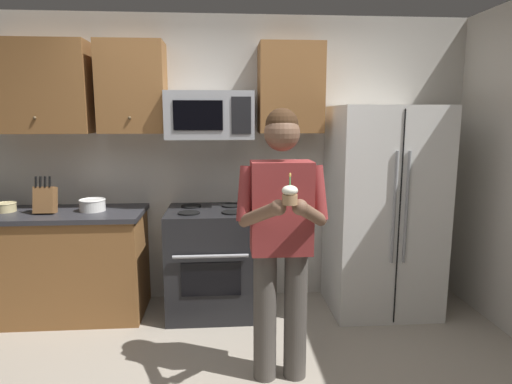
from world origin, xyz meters
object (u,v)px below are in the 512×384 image
bowl_small_colored (6,207)px  person (281,232)px  bowl_large_white (92,205)px  cupcake (290,195)px  refrigerator (383,210)px  microwave (210,115)px  oven_range (212,261)px  knife_block (45,200)px

bowl_small_colored → person: (2.19, -1.11, 0.03)m
bowl_large_white → cupcake: cupcake is taller
refrigerator → person: 1.45m
refrigerator → person: size_ratio=1.02×
bowl_large_white → person: 1.83m
microwave → bowl_small_colored: microwave is taller
bowl_large_white → person: (1.47, -1.09, 0.02)m
bowl_large_white → bowl_small_colored: 0.72m
microwave → cupcake: 1.63m
microwave → person: bearing=-68.4°
refrigerator → bowl_large_white: refrigerator is taller
bowl_large_white → oven_range: bearing=-1.8°
knife_block → person: 2.10m
person → microwave: bearing=111.6°
bowl_small_colored → person: person is taller
microwave → bowl_small_colored: bearing=-177.8°
oven_range → refrigerator: bearing=-1.5°
knife_block → bowl_small_colored: bearing=167.2°
refrigerator → knife_block: bearing=179.8°
refrigerator → person: refrigerator is taller
bowl_small_colored → person: size_ratio=0.09×
bowl_large_white → microwave: bearing=5.0°
knife_block → person: bearing=-29.3°
person → cupcake: bearing=-90.0°
person → oven_range: bearing=113.8°
oven_range → refrigerator: 1.56m
cupcake → bowl_large_white: bearing=136.0°
microwave → knife_block: 1.53m
bowl_large_white → bowl_small_colored: (-0.72, 0.02, -0.01)m
refrigerator → bowl_large_white: (-2.50, 0.07, 0.07)m
refrigerator → microwave: bearing=174.0°
refrigerator → bowl_large_white: bearing=178.4°
microwave → cupcake: bearing=-72.8°
refrigerator → cupcake: 1.74m
microwave → knife_block: microwave is taller
cupcake → refrigerator: bearing=52.5°
oven_range → knife_block: bearing=-178.8°
oven_range → microwave: bearing=90.0°
knife_block → refrigerator: bearing=-0.2°
cupcake → microwave: bearing=107.2°
oven_range → knife_block: knife_block is taller
refrigerator → bowl_large_white: size_ratio=8.25×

